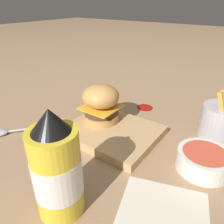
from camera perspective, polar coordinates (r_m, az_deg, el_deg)
name	(u,v)px	position (r m, az deg, el deg)	size (l,w,h in m)	color
ground_plane	(112,127)	(0.64, -0.11, -3.87)	(6.00, 6.00, 0.00)	#9E7A56
serving_board	(112,132)	(0.60, 0.00, -5.24)	(0.24, 0.20, 0.02)	tan
burger	(101,103)	(0.61, -2.92, 2.38)	(0.10, 0.10, 0.11)	tan
ketchup_bottle	(57,170)	(0.38, -14.16, -14.43)	(0.08, 0.08, 0.20)	yellow
fries_basket	(220,121)	(0.64, 26.42, -2.07)	(0.10, 0.10, 0.15)	#B7B7BC
side_bowl	(204,160)	(0.52, 22.83, -11.49)	(0.12, 0.12, 0.04)	silver
spoon	(7,132)	(0.67, -25.70, -4.66)	(0.12, 0.14, 0.01)	#B2B2B7
ketchup_puddle	(145,107)	(0.76, 8.57, 1.21)	(0.05, 0.05, 0.00)	#9E140F
parchment_square	(163,217)	(0.43, 13.13, -25.05)	(0.19, 0.19, 0.00)	beige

